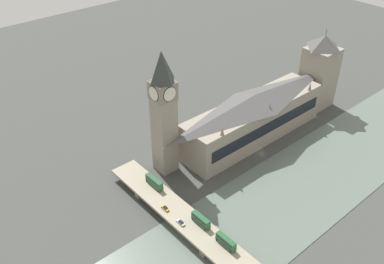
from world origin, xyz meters
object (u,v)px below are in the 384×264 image
Objects in this scene: double_decker_bus_lead at (226,241)px; double_decker_bus_mid at (201,220)px; parliament_hall at (254,117)px; road_bridge at (212,243)px; car_northbound_lead at (181,223)px; car_northbound_tail at (165,208)px; double_decker_bus_rear at (154,182)px; victoria_tower at (319,71)px; clock_tower at (164,111)px.

double_decker_bus_lead is 16.18m from double_decker_bus_mid.
parliament_hall reaches higher than road_bridge.
parliament_hall reaches higher than car_northbound_lead.
road_bridge is 28.58m from car_northbound_tail.
double_decker_bus_rear is at bearing -20.37° from car_northbound_tail.
road_bridge is 30.31× the size of car_northbound_lead.
double_decker_bus_lead is 34.59m from car_northbound_tail.
victoria_tower is at bearing -74.91° from double_decker_bus_mid.
double_decker_bus_rear is (50.55, -0.08, 0.08)m from double_decker_bus_lead.
car_northbound_tail is at bearing 97.57° from victoria_tower.
parliament_hall is 9.37× the size of double_decker_bus_lead.
double_decker_bus_mid is at bearing -160.27° from car_northbound_tail.
double_decker_bus_lead reaches higher than car_northbound_tail.
double_decker_bus_rear reaches higher than road_bridge.
car_northbound_lead is (-30.75, 143.20, -18.03)m from victoria_tower.
car_northbound_tail reaches higher than car_northbound_lead.
clock_tower is at bearing 84.92° from victoria_tower.
car_northbound_tail is at bearing 10.11° from double_decker_bus_lead.
car_northbound_tail is (17.82, 6.39, -1.88)m from double_decker_bus_mid.
road_bridge is at bearing 163.88° from double_decker_bus_mid.
parliament_hall reaches higher than double_decker_bus_mid.
double_decker_bus_lead is at bearing 111.17° from victoria_tower.
double_decker_bus_rear is 2.57× the size of car_northbound_lead.
car_northbound_tail is (11.76, -0.29, 0.06)m from car_northbound_lead.
victoria_tower is at bearing -88.98° from double_decker_bus_rear.
parliament_hall is 21.20× the size of car_northbound_lead.
victoria_tower is at bearing -95.08° from clock_tower.
double_decker_bus_lead is at bearing -164.07° from car_northbound_lead.
car_northbound_lead is (16.57, 3.65, 1.73)m from road_bridge.
car_northbound_tail is at bearing 103.14° from parliament_hall.
road_bridge is (-47.32, 139.56, -19.75)m from victoria_tower.
road_bridge is at bearing -167.59° from car_northbound_lead.
victoria_tower is (-10.62, -119.45, -12.35)m from clock_tower.
car_northbound_lead is (-28.31, 6.43, -1.98)m from double_decker_bus_rear.
parliament_hall is 22.46× the size of car_northbound_tail.
victoria_tower is (0.06, -61.83, 9.66)m from parliament_hall.
double_decker_bus_rear is at bearing -0.10° from double_decker_bus_lead.
double_decker_bus_lead is 50.55m from double_decker_bus_rear.
double_decker_bus_mid is at bearing 116.20° from parliament_hall.
double_decker_bus_mid is at bearing -16.12° from road_bridge.
car_northbound_lead is at bearing 167.20° from double_decker_bus_rear.
car_northbound_tail is at bearing 159.63° from double_decker_bus_rear.
parliament_hall is at bearing -63.80° from double_decker_bus_mid.
road_bridge is 45.12m from double_decker_bus_rear.
double_decker_bus_mid reaches higher than road_bridge.
road_bridge is 13.33× the size of double_decker_bus_mid.
double_decker_bus_mid is 19.03m from car_northbound_tail.
double_decker_bus_mid reaches higher than double_decker_bus_lead.
clock_tower is 57.88m from double_decker_bus_mid.
clock_tower reaches higher than road_bridge.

